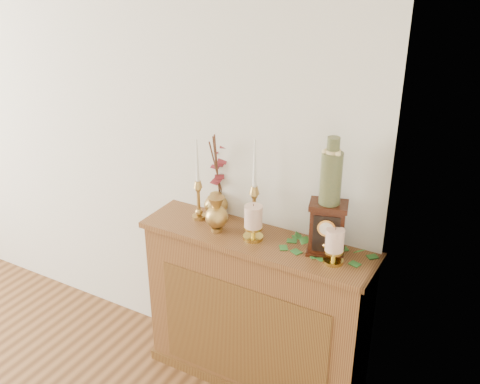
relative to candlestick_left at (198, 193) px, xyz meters
The scene contains 10 objects.
console_shelf 0.74m from the candlestick_left, ahead, with size 1.24×0.34×0.93m.
candlestick_left is the anchor object (origin of this frame).
candlestick_center 0.31m from the candlestick_left, ahead, with size 0.08×0.08×0.49m.
bud_vase 0.18m from the candlestick_left, 25.05° to the right, with size 0.12×0.12×0.19m.
ginger_jar 0.15m from the candlestick_left, 61.16° to the left, with size 0.20×0.21×0.48m.
pillar_candle_left 0.37m from the candlestick_left, ahead, with size 0.10×0.10×0.20m.
pillar_candle_right 0.79m from the candlestick_left, ahead, with size 0.10×0.10×0.19m.
ivy_garland 0.67m from the candlestick_left, ahead, with size 0.42×0.20×0.08m.
mantel_clock 0.72m from the candlestick_left, ahead, with size 0.21×0.17×0.27m.
ceramic_vase 0.77m from the candlestick_left, ahead, with size 0.10×0.10×0.32m.
Camera 1 is at (2.54, -0.09, 2.35)m, focal length 42.00 mm.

